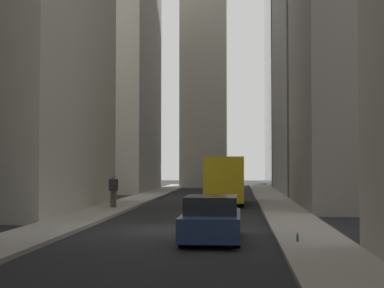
% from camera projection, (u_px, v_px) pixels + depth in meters
% --- Properties ---
extents(ground_plane, '(135.00, 135.00, 0.00)m').
position_uv_depth(ground_plane, '(177.00, 230.00, 20.73)').
color(ground_plane, black).
extents(sidewalk_right, '(90.00, 2.20, 0.14)m').
position_uv_depth(sidewalk_right, '(56.00, 227.00, 21.10)').
color(sidewalk_right, gray).
rests_on(sidewalk_right, ground_plane).
extents(sidewalk_left, '(90.00, 2.20, 0.14)m').
position_uv_depth(sidewalk_left, '(302.00, 230.00, 20.36)').
color(sidewalk_left, gray).
rests_on(sidewalk_left, ground_plane).
extents(building_right_far, '(12.83, 10.00, 19.65)m').
position_uv_depth(building_right_far, '(97.00, 83.00, 52.01)').
color(building_right_far, '#B7B2A5').
rests_on(building_right_far, ground_plane).
extents(church_spire, '(5.32, 5.32, 35.95)m').
position_uv_depth(church_spire, '(204.00, 12.00, 61.53)').
color(church_spire, '#B7B2A5').
rests_on(church_spire, ground_plane).
extents(delivery_truck, '(6.46, 2.25, 2.84)m').
position_uv_depth(delivery_truck, '(225.00, 180.00, 34.54)').
color(delivery_truck, yellow).
rests_on(delivery_truck, ground_plane).
extents(sedan_navy, '(4.30, 1.78, 1.42)m').
position_uv_depth(sedan_navy, '(211.00, 220.00, 17.78)').
color(sedan_navy, navy).
rests_on(sedan_navy, ground_plane).
extents(pedestrian, '(0.26, 0.44, 1.75)m').
position_uv_depth(pedestrian, '(113.00, 189.00, 30.23)').
color(pedestrian, '#473D33').
rests_on(pedestrian, sidewalk_right).
extents(discarded_bottle, '(0.07, 0.07, 0.27)m').
position_uv_depth(discarded_bottle, '(298.00, 238.00, 16.62)').
color(discarded_bottle, '#236033').
rests_on(discarded_bottle, sidewalk_left).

